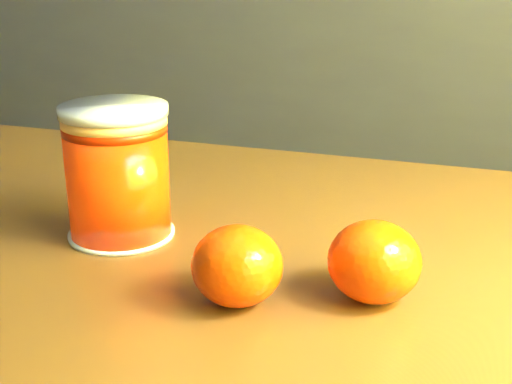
% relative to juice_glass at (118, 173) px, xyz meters
% --- Properties ---
extents(kitchen_counter, '(3.15, 0.60, 0.90)m').
position_rel_juice_glass_xyz_m(kitchen_counter, '(-0.82, 1.40, -0.38)').
color(kitchen_counter, '#494A4E').
rests_on(kitchen_counter, ground).
extents(juice_glass, '(0.09, 0.09, 0.11)m').
position_rel_juice_glass_xyz_m(juice_glass, '(0.00, 0.00, 0.00)').
color(juice_glass, '#FF3505').
rests_on(juice_glass, table).
extents(orange_front, '(0.09, 0.09, 0.06)m').
position_rel_juice_glass_xyz_m(orange_front, '(0.23, -0.02, -0.03)').
color(orange_front, '#F34304').
rests_on(orange_front, table).
extents(orange_back, '(0.08, 0.08, 0.06)m').
position_rel_juice_glass_xyz_m(orange_back, '(0.15, -0.06, -0.03)').
color(orange_back, '#F34304').
rests_on(orange_back, table).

